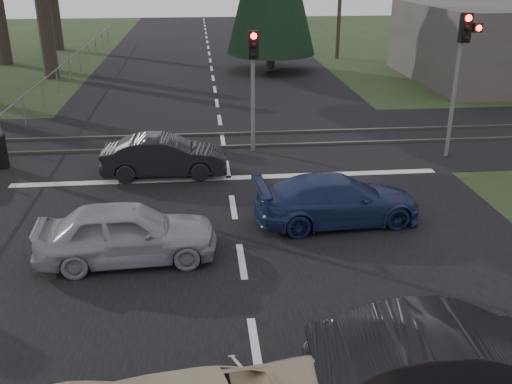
{
  "coord_description": "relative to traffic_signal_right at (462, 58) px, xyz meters",
  "views": [
    {
      "loc": [
        -0.8,
        -8.11,
        6.25
      ],
      "look_at": [
        0.41,
        3.86,
        1.3
      ],
      "focal_mm": 40.0,
      "sensor_mm": 36.0,
      "label": 1
    }
  ],
  "objects": [
    {
      "name": "ground",
      "position": [
        -7.55,
        -9.47,
        -3.31
      ],
      "size": [
        120.0,
        120.0,
        0.0
      ],
      "primitive_type": "plane",
      "color": "#273819",
      "rests_on": "ground"
    },
    {
      "name": "road",
      "position": [
        -7.55,
        0.53,
        -3.31
      ],
      "size": [
        14.0,
        100.0,
        0.01
      ],
      "primitive_type": "cube",
      "color": "black",
      "rests_on": "ground"
    },
    {
      "name": "rail_corridor",
      "position": [
        -7.55,
        2.53,
        -3.31
      ],
      "size": [
        120.0,
        8.0,
        0.01
      ],
      "primitive_type": "cube",
      "color": "black",
      "rests_on": "ground"
    },
    {
      "name": "stop_line",
      "position": [
        -7.55,
        -1.27,
        -3.3
      ],
      "size": [
        13.0,
        0.35,
        0.0
      ],
      "primitive_type": "cube",
      "color": "silver",
      "rests_on": "ground"
    },
    {
      "name": "rail_near",
      "position": [
        -7.55,
        1.73,
        -3.26
      ],
      "size": [
        120.0,
        0.12,
        0.1
      ],
      "primitive_type": "cube",
      "color": "#59544C",
      "rests_on": "ground"
    },
    {
      "name": "rail_far",
      "position": [
        -7.55,
        3.33,
        -3.26
      ],
      "size": [
        120.0,
        0.12,
        0.1
      ],
      "primitive_type": "cube",
      "color": "#59544C",
      "rests_on": "ground"
    },
    {
      "name": "traffic_signal_right",
      "position": [
        0.0,
        0.0,
        0.0
      ],
      "size": [
        0.68,
        0.48,
        4.7
      ],
      "color": "slate",
      "rests_on": "ground"
    },
    {
      "name": "traffic_signal_center",
      "position": [
        -6.55,
        1.2,
        -0.51
      ],
      "size": [
        0.32,
        0.48,
        4.1
      ],
      "color": "slate",
      "rests_on": "ground"
    },
    {
      "name": "fence_left",
      "position": [
        -15.35,
        13.03,
        -3.31
      ],
      "size": [
        0.1,
        36.0,
        1.2
      ],
      "primitive_type": null,
      "color": "slate",
      "rests_on": "ground"
    },
    {
      "name": "dark_hatchback",
      "position": [
        -4.74,
        -11.15,
        -2.6
      ],
      "size": [
        4.39,
        1.67,
        1.43
      ],
      "primitive_type": "imported",
      "rotation": [
        0.0,
        0.0,
        1.54
      ],
      "color": "black",
      "rests_on": "ground"
    },
    {
      "name": "silver_car",
      "position": [
        -10.05,
        -6.13,
        -2.65
      ],
      "size": [
        4.01,
        1.79,
        1.34
      ],
      "primitive_type": "imported",
      "rotation": [
        0.0,
        0.0,
        1.62
      ],
      "color": "#979A9E",
      "rests_on": "ground"
    },
    {
      "name": "blue_sedan",
      "position": [
        -4.98,
        -4.67,
        -2.7
      ],
      "size": [
        4.33,
        2.05,
        1.22
      ],
      "primitive_type": "imported",
      "rotation": [
        0.0,
        0.0,
        1.65
      ],
      "color": "#19274D",
      "rests_on": "ground"
    },
    {
      "name": "dark_car_far",
      "position": [
        -9.48,
        -0.84,
        -2.69
      ],
      "size": [
        3.79,
        1.37,
        1.24
      ],
      "primitive_type": "imported",
      "rotation": [
        0.0,
        0.0,
        1.56
      ],
      "color": "black",
      "rests_on": "ground"
    }
  ]
}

